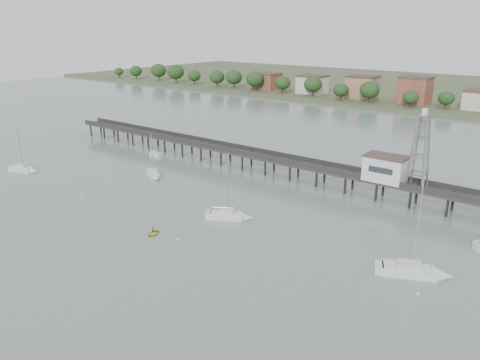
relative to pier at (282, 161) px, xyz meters
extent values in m
plane|color=slate|center=(0.00, -60.00, -3.79)|extent=(500.00, 500.00, 0.00)
cube|color=#2D2823|center=(0.00, 0.00, -0.04)|extent=(150.00, 5.00, 0.50)
cube|color=#333335|center=(0.00, -2.40, 0.76)|extent=(150.00, 0.12, 1.10)
cube|color=#333335|center=(0.00, 2.40, 0.76)|extent=(150.00, 0.12, 1.10)
cylinder|color=black|center=(-73.00, -1.90, -1.99)|extent=(0.50, 0.50, 4.40)
cylinder|color=black|center=(-73.00, 1.90, -1.99)|extent=(0.50, 0.50, 4.40)
cylinder|color=black|center=(0.00, -1.90, -1.99)|extent=(0.50, 0.50, 4.40)
cylinder|color=black|center=(0.00, 1.90, -1.99)|extent=(0.50, 0.50, 4.40)
cube|color=silver|center=(25.00, 0.00, 2.71)|extent=(8.00, 5.00, 5.00)
cube|color=#4C3833|center=(25.00, 0.00, 5.36)|extent=(8.40, 5.40, 0.30)
cube|color=slate|center=(31.50, 0.00, 14.36)|extent=(1.80, 1.80, 0.30)
cube|color=silver|center=(31.50, 0.00, 15.11)|extent=(0.90, 0.90, 1.20)
cube|color=silver|center=(-52.35, -36.44, -3.32)|extent=(5.77, 3.93, 1.65)
cone|color=silver|center=(-49.22, -35.20, -3.32)|extent=(2.86, 2.77, 2.09)
cube|color=silver|center=(-52.35, -36.44, -2.14)|extent=(2.84, 2.44, 0.75)
cylinder|color=#A5A8AA|center=(-52.00, -36.30, 2.55)|extent=(0.18, 0.18, 10.09)
cylinder|color=#A5A8AA|center=(-53.18, -36.77, -1.59)|extent=(2.96, 1.27, 0.12)
cube|color=silver|center=(-23.87, -19.25, -3.32)|extent=(5.25, 3.94, 1.65)
cone|color=silver|center=(-21.13, -20.65, -3.32)|extent=(2.70, 2.64, 1.91)
cube|color=silver|center=(-23.87, -19.25, -2.14)|extent=(2.64, 2.36, 0.75)
cylinder|color=#A5A8AA|center=(-23.57, -19.41, 2.12)|extent=(0.18, 0.18, 9.23)
cylinder|color=#A5A8AA|center=(-24.60, -18.88, -1.59)|extent=(2.61, 1.41, 0.12)
cube|color=silver|center=(6.21, -28.22, -3.32)|extent=(6.43, 5.04, 1.65)
cone|color=silver|center=(9.50, -26.35, -3.32)|extent=(3.36, 3.30, 2.36)
cube|color=silver|center=(6.21, -28.22, -2.14)|extent=(3.27, 2.97, 0.75)
cylinder|color=#A5A8AA|center=(6.57, -28.01, 3.18)|extent=(0.18, 0.18, 11.35)
cylinder|color=#A5A8AA|center=(5.33, -28.72, -1.59)|extent=(3.13, 1.85, 0.12)
cube|color=silver|center=(40.09, -27.99, -3.32)|extent=(7.87, 5.68, 1.65)
cone|color=silver|center=(44.26, -26.07, -3.32)|extent=(3.98, 3.88, 2.86)
cube|color=silver|center=(40.09, -27.99, -2.14)|extent=(3.92, 3.45, 0.75)
cylinder|color=#A5A8AA|center=(40.55, -27.78, 4.40)|extent=(0.18, 0.18, 13.78)
cylinder|color=#A5A8AA|center=(38.98, -28.51, -1.59)|extent=(3.94, 1.91, 0.12)
cube|color=silver|center=(-37.42, -6.01, -3.43)|extent=(3.75, 1.64, 1.03)
cube|color=silver|center=(-38.25, -6.03, -2.81)|extent=(1.27, 1.27, 0.62)
imported|color=yellow|center=(0.61, -41.31, -3.79)|extent=(2.04, 0.97, 2.75)
imported|color=black|center=(0.61, -41.31, -3.79)|extent=(0.76, 1.27, 0.29)
ellipsoid|color=beige|center=(-4.08, -24.35, -3.71)|extent=(0.56, 0.56, 0.39)
ellipsoid|color=beige|center=(42.99, -32.34, -3.71)|extent=(0.56, 0.56, 0.39)
ellipsoid|color=beige|center=(-32.46, -25.76, -3.71)|extent=(0.56, 0.56, 0.39)
ellipsoid|color=beige|center=(5.62, -40.21, -3.71)|extent=(0.56, 0.56, 0.39)
ellipsoid|color=beige|center=(-24.53, -38.30, -3.71)|extent=(0.56, 0.56, 0.39)
cube|color=#475133|center=(0.00, 185.00, -3.29)|extent=(500.00, 170.00, 1.40)
cube|color=brown|center=(-90.00, 123.00, 1.91)|extent=(13.00, 10.50, 9.00)
cube|color=brown|center=(-62.00, 123.00, 1.91)|extent=(13.00, 10.50, 9.00)
cube|color=brown|center=(-35.00, 123.00, 1.91)|extent=(13.00, 10.50, 9.00)
cube|color=brown|center=(-10.00, 123.00, 1.91)|extent=(13.00, 10.50, 9.00)
ellipsoid|color=#173616|center=(-120.00, 111.00, 2.21)|extent=(8.00, 8.00, 6.80)
ellipsoid|color=#173616|center=(0.00, 111.00, 2.21)|extent=(8.00, 8.00, 6.80)
camera|label=1|loc=(57.79, -90.11, 30.51)|focal=35.00mm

